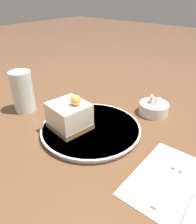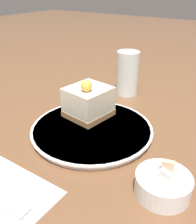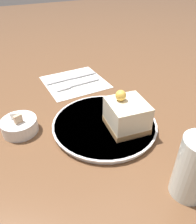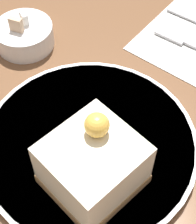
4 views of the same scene
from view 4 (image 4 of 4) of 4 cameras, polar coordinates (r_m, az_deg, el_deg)
ground_plane at (r=0.48m, az=-1.81°, el=-4.94°), size 4.00×4.00×0.00m
plate at (r=0.47m, az=-1.55°, el=-5.01°), size 0.27×0.27×0.01m
cake_slice at (r=0.41m, az=-0.77°, el=-8.10°), size 0.11×0.10×0.10m
fork at (r=0.61m, az=14.57°, el=9.76°), size 0.02×0.16×0.00m
sugar_bowl at (r=0.60m, az=-11.16°, el=11.41°), size 0.09×0.09×0.06m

